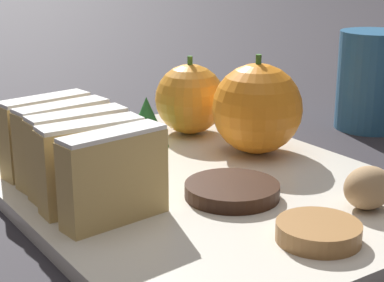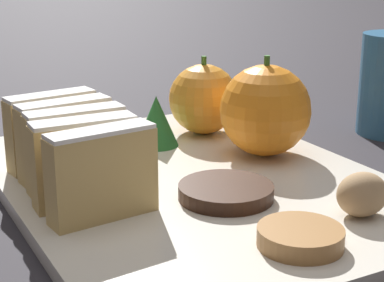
# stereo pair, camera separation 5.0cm
# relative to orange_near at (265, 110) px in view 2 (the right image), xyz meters

# --- Properties ---
(ground_plane) EXTENTS (6.00, 6.00, 0.00)m
(ground_plane) POSITION_rel_orange_near_xyz_m (-0.08, -0.02, -0.05)
(ground_plane) COLOR #28262B
(serving_platter) EXTENTS (0.28, 0.38, 0.01)m
(serving_platter) POSITION_rel_orange_near_xyz_m (-0.08, -0.02, -0.05)
(serving_platter) COLOR silver
(serving_platter) RESTS_ON ground_plane
(stollen_slice_front) EXTENTS (0.08, 0.03, 0.06)m
(stollen_slice_front) POSITION_rel_orange_near_xyz_m (-0.17, -0.06, -0.01)
(stollen_slice_front) COLOR tan
(stollen_slice_front) RESTS_ON serving_platter
(stollen_slice_second) EXTENTS (0.07, 0.02, 0.06)m
(stollen_slice_second) POSITION_rel_orange_near_xyz_m (-0.18, -0.03, -0.01)
(stollen_slice_second) COLOR tan
(stollen_slice_second) RESTS_ON serving_platter
(stollen_slice_third) EXTENTS (0.07, 0.02, 0.06)m
(stollen_slice_third) POSITION_rel_orange_near_xyz_m (-0.17, -0.00, -0.01)
(stollen_slice_third) COLOR tan
(stollen_slice_third) RESTS_ON serving_platter
(stollen_slice_fourth) EXTENTS (0.08, 0.03, 0.06)m
(stollen_slice_fourth) POSITION_rel_orange_near_xyz_m (-0.17, 0.03, -0.01)
(stollen_slice_fourth) COLOR tan
(stollen_slice_fourth) RESTS_ON serving_platter
(stollen_slice_fifth) EXTENTS (0.08, 0.03, 0.06)m
(stollen_slice_fifth) POSITION_rel_orange_near_xyz_m (-0.17, 0.05, -0.01)
(stollen_slice_fifth) COLOR tan
(stollen_slice_fifth) RESTS_ON serving_platter
(orange_near) EXTENTS (0.08, 0.08, 0.09)m
(orange_near) POSITION_rel_orange_near_xyz_m (0.00, 0.00, 0.00)
(orange_near) COLOR orange
(orange_near) RESTS_ON serving_platter
(orange_far) EXTENTS (0.07, 0.07, 0.08)m
(orange_far) POSITION_rel_orange_near_xyz_m (-0.01, 0.08, -0.01)
(orange_far) COLOR orange
(orange_far) RESTS_ON serving_platter
(walnut) EXTENTS (0.04, 0.03, 0.03)m
(walnut) POSITION_rel_orange_near_xyz_m (-0.02, -0.14, -0.02)
(walnut) COLOR tan
(walnut) RESTS_ON serving_platter
(chocolate_cookie) EXTENTS (0.07, 0.07, 0.01)m
(chocolate_cookie) POSITION_rel_orange_near_xyz_m (-0.08, -0.07, -0.03)
(chocolate_cookie) COLOR black
(chocolate_cookie) RESTS_ON serving_platter
(gingerbread_cookie) EXTENTS (0.05, 0.05, 0.01)m
(gingerbread_cookie) POSITION_rel_orange_near_xyz_m (-0.08, -0.16, -0.03)
(gingerbread_cookie) COLOR #A3703D
(gingerbread_cookie) RESTS_ON serving_platter
(evergreen_sprig) EXTENTS (0.04, 0.04, 0.05)m
(evergreen_sprig) POSITION_rel_orange_near_xyz_m (-0.07, 0.07, -0.02)
(evergreen_sprig) COLOR #23662D
(evergreen_sprig) RESTS_ON serving_platter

